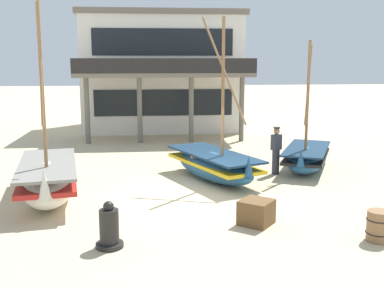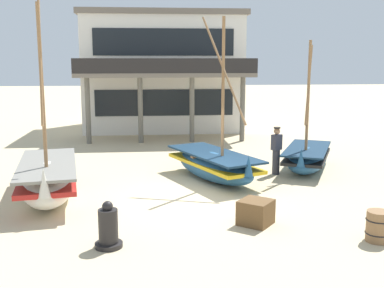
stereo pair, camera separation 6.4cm
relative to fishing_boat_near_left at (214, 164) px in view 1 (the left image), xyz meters
The scene contains 9 objects.
ground_plane 2.11m from the fishing_boat_near_left, 114.00° to the right, with size 120.00×120.00×0.00m, color #CCB78E.
fishing_boat_near_left is the anchor object (origin of this frame).
fishing_boat_centre_large 5.39m from the fishing_boat_near_left, 160.97° to the right, with size 2.25×4.58×5.85m.
fishing_boat_far_right 3.72m from the fishing_boat_near_left, 16.52° to the left, with size 2.78×3.81×4.66m.
fisherman_by_hull 2.38m from the fishing_boat_near_left, 14.57° to the left, with size 0.42×0.38×1.68m.
capstan_winch 6.30m from the fishing_boat_near_left, 119.25° to the right, with size 0.60×0.60×1.04m.
wooden_barrel 6.41m from the fishing_boat_near_left, 63.37° to the right, with size 0.56×0.56×0.70m.
cargo_crate 4.41m from the fishing_boat_near_left, 84.63° to the right, with size 0.73×0.73×0.61m, color brown.
harbor_building_main 12.82m from the fishing_boat_near_left, 95.97° to the left, with size 9.08×8.39×6.62m.
Camera 1 is at (-1.41, -13.37, 4.01)m, focal length 43.96 mm.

